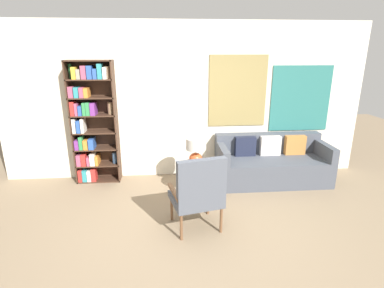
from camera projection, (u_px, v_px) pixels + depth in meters
name	position (u px, v px, depth m)	size (l,w,h in m)	color
ground_plane	(196.00, 236.00, 3.72)	(14.00, 14.00, 0.00)	#847056
wall_back	(189.00, 102.00, 5.26)	(6.40, 0.08, 2.70)	silver
bookshelf	(91.00, 122.00, 5.03)	(0.74, 0.30, 2.07)	#422B1E
armchair	(199.00, 191.00, 3.67)	(0.71, 0.67, 1.01)	brown
couch	(271.00, 163.00, 5.26)	(1.90, 0.83, 0.79)	#474C56
side_table	(200.00, 167.00, 4.70)	(0.58, 0.58, 0.51)	#99704C
table_lamp	(196.00, 148.00, 4.65)	(0.30, 0.30, 0.41)	#C65128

